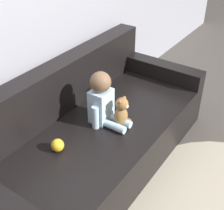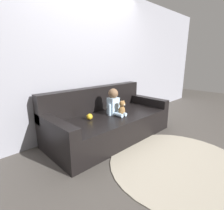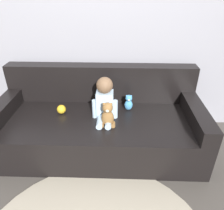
{
  "view_description": "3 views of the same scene",
  "coord_description": "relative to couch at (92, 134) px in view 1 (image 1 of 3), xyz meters",
  "views": [
    {
      "loc": [
        -1.59,
        -1.23,
        1.95
      ],
      "look_at": [
        0.03,
        -0.13,
        0.63
      ],
      "focal_mm": 50.0,
      "sensor_mm": 36.0,
      "label": 1
    },
    {
      "loc": [
        -1.97,
        -2.05,
        1.33
      ],
      "look_at": [
        -0.01,
        -0.04,
        0.59
      ],
      "focal_mm": 28.0,
      "sensor_mm": 36.0,
      "label": 2
    },
    {
      "loc": [
        0.21,
        -1.96,
        1.67
      ],
      "look_at": [
        0.15,
        -0.09,
        0.6
      ],
      "focal_mm": 35.0,
      "sensor_mm": 36.0,
      "label": 3
    }
  ],
  "objects": [
    {
      "name": "toy_ball",
      "position": [
        -0.41,
        -0.01,
        0.17
      ],
      "size": [
        0.1,
        0.1,
        0.1
      ],
      "color": "gold",
      "rests_on": "couch"
    },
    {
      "name": "couch",
      "position": [
        0.0,
        0.0,
        0.0
      ],
      "size": [
        2.18,
        0.98,
        0.84
      ],
      "color": "black",
      "rests_on": "ground_plane"
    },
    {
      "name": "teddy_bear_brown",
      "position": [
        0.11,
        -0.22,
        0.25
      ],
      "size": [
        0.15,
        0.12,
        0.26
      ],
      "color": "olive",
      "rests_on": "couch"
    },
    {
      "name": "plush_toy_side",
      "position": [
        0.32,
        0.09,
        0.22
      ],
      "size": [
        0.09,
        0.08,
        0.19
      ],
      "color": "#4C9EDB",
      "rests_on": "couch"
    },
    {
      "name": "ground_plane",
      "position": [
        0.0,
        -0.06,
        -0.28
      ],
      "size": [
        12.0,
        12.0,
        0.0
      ],
      "primitive_type": "plane",
      "color": "#4C4742"
    },
    {
      "name": "person_baby",
      "position": [
        0.07,
        -0.07,
        0.32
      ],
      "size": [
        0.27,
        0.34,
        0.44
      ],
      "color": "silver",
      "rests_on": "couch"
    },
    {
      "name": "wall_back",
      "position": [
        0.0,
        0.51,
        1.02
      ],
      "size": [
        8.0,
        0.05,
        2.6
      ],
      "color": "#93939E",
      "rests_on": "ground_plane"
    }
  ]
}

